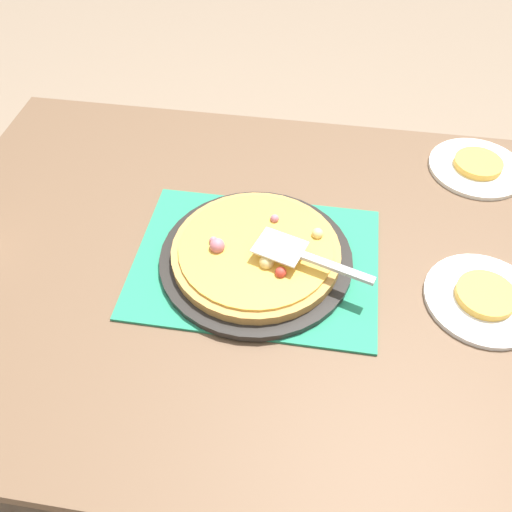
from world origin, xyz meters
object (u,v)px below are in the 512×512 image
object	(u,v)px
pizza_pan	(256,258)
served_slice_left	(486,295)
plate_near_left	(483,299)
pizza	(256,252)
served_slice_right	(478,163)
pizza_server	(303,256)
plate_far_right	(477,168)

from	to	relation	value
pizza_pan	served_slice_left	xyz separation A→B (m)	(-0.44, 0.03, 0.01)
pizza_pan	plate_near_left	size ratio (longest dim) A/B	1.73
pizza_pan	pizza	distance (m)	0.02
pizza_pan	served_slice_right	xyz separation A→B (m)	(-0.47, -0.37, 0.01)
pizza	served_slice_left	xyz separation A→B (m)	(-0.44, 0.03, -0.02)
served_slice_left	pizza_server	xyz separation A→B (m)	(0.34, 0.00, 0.05)
pizza	served_slice_left	distance (m)	0.44
pizza_pan	pizza_server	distance (m)	0.11
served_slice_right	pizza_server	xyz separation A→B (m)	(0.37, 0.40, 0.05)
pizza_pan	served_slice_right	distance (m)	0.59
plate_near_left	served_slice_left	size ratio (longest dim) A/B	2.00
plate_near_left	served_slice_left	distance (m)	0.01
pizza_pan	plate_far_right	world-z (taller)	pizza_pan
pizza_pan	pizza_server	world-z (taller)	pizza_server
plate_far_right	pizza_server	distance (m)	0.55
plate_near_left	served_slice_left	bearing A→B (deg)	90.00
served_slice_right	pizza_pan	bearing A→B (deg)	38.19
pizza_pan	plate_near_left	xyz separation A→B (m)	(-0.44, 0.03, -0.01)
plate_far_right	served_slice_right	size ratio (longest dim) A/B	2.00
served_slice_right	pizza_server	world-z (taller)	pizza_server
plate_far_right	served_slice_right	distance (m)	0.01
pizza_pan	pizza	world-z (taller)	pizza
pizza_pan	pizza_server	xyz separation A→B (m)	(-0.09, 0.03, 0.06)
served_slice_left	served_slice_right	xyz separation A→B (m)	(-0.03, -0.40, 0.00)
plate_far_right	pizza_server	world-z (taller)	pizza_server
plate_near_left	plate_far_right	xyz separation A→B (m)	(-0.03, -0.40, 0.00)
served_slice_right	served_slice_left	bearing A→B (deg)	85.48
served_slice_right	pizza_server	distance (m)	0.55
pizza	pizza_server	distance (m)	0.10
plate_near_left	served_slice_right	distance (m)	0.40
served_slice_left	plate_far_right	bearing A→B (deg)	-94.52
plate_near_left	plate_far_right	bearing A→B (deg)	-94.52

